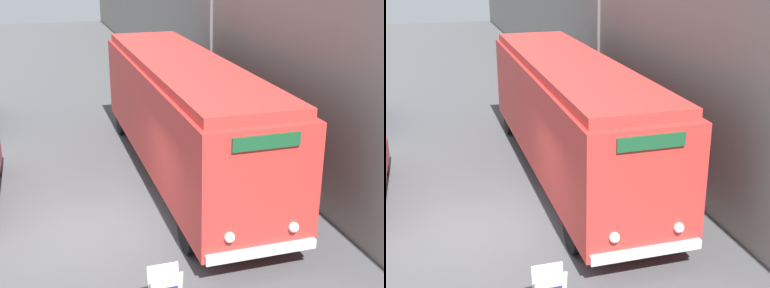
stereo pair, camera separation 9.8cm
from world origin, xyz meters
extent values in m
plane|color=#4C4C4F|center=(0.00, 0.00, 0.00)|extent=(80.00, 80.00, 0.00)
cube|color=gray|center=(5.93, 10.00, 3.29)|extent=(0.30, 60.00, 6.59)
cylinder|color=black|center=(2.03, -1.56, 0.50)|extent=(0.28, 1.01, 1.01)
cylinder|color=black|center=(4.25, -1.56, 0.50)|extent=(0.28, 1.01, 1.01)
cylinder|color=black|center=(2.03, 6.96, 0.50)|extent=(0.28, 1.01, 1.01)
cylinder|color=black|center=(4.25, 6.96, 0.50)|extent=(0.28, 1.01, 1.01)
cube|color=red|center=(3.14, 2.70, 1.87)|extent=(2.54, 11.32, 2.73)
cube|color=red|center=(3.14, 2.70, 3.35)|extent=(2.34, 10.87, 0.24)
cube|color=silver|center=(3.14, -3.02, 0.62)|extent=(2.41, 0.12, 0.20)
sphere|color=white|center=(2.44, -2.99, 1.05)|extent=(0.22, 0.22, 0.22)
sphere|color=white|center=(3.84, -2.99, 1.05)|extent=(0.22, 0.22, 0.22)
cube|color=#19512D|center=(3.14, -2.98, 2.98)|extent=(1.40, 0.06, 0.28)
cylinder|color=#595E60|center=(4.93, 5.50, 2.97)|extent=(0.12, 0.12, 5.94)
camera|label=1|loc=(-0.97, -11.61, 6.39)|focal=50.00mm
camera|label=2|loc=(-0.88, -11.64, 6.39)|focal=50.00mm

